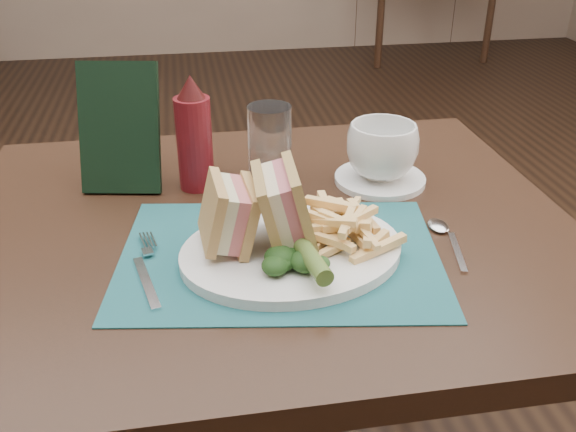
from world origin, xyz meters
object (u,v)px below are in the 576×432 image
object	(u,v)px
sandwich_half_a	(212,215)
ketchup_bottle	(194,133)
saucer	(380,179)
table_main	(271,407)
check_presenter	(120,128)
plate	(292,251)
sandwich_half_b	(268,206)
table_bg_right	(421,1)
drinking_glass	(270,145)
placemat	(280,256)
coffee_cup	(382,151)

from	to	relation	value
sandwich_half_a	ketchup_bottle	xyz separation A→B (m)	(-0.01, 0.23, 0.03)
saucer	table_main	bearing A→B (deg)	-153.21
table_main	check_presenter	world-z (taller)	check_presenter
plate	saucer	distance (m)	0.28
sandwich_half_b	check_presenter	distance (m)	0.32
plate	table_main	bearing A→B (deg)	90.23
table_bg_right	saucer	size ratio (longest dim) A/B	6.00
sandwich_half_a	ketchup_bottle	size ratio (longest dim) A/B	0.51
sandwich_half_b	drinking_glass	size ratio (longest dim) A/B	0.84
table_bg_right	ketchup_bottle	xyz separation A→B (m)	(-1.71, -3.57, 0.47)
placemat	plate	bearing A→B (deg)	-18.86
sandwich_half_a	check_presenter	world-z (taller)	check_presenter
sandwich_half_a	check_presenter	bearing A→B (deg)	113.68
placemat	saucer	world-z (taller)	saucer
plate	table_bg_right	bearing A→B (deg)	57.98
table_main	plate	size ratio (longest dim) A/B	3.00
drinking_glass	ketchup_bottle	bearing A→B (deg)	179.70
coffee_cup	placemat	bearing A→B (deg)	-134.67
sandwich_half_b	ketchup_bottle	distance (m)	0.24
drinking_glass	saucer	bearing A→B (deg)	-10.19
saucer	drinking_glass	bearing A→B (deg)	169.81
coffee_cup	drinking_glass	bearing A→B (deg)	169.81
plate	ketchup_bottle	size ratio (longest dim) A/B	1.61
plate	check_presenter	bearing A→B (deg)	121.72
sandwich_half_a	sandwich_half_b	distance (m)	0.07
drinking_glass	sandwich_half_b	bearing A→B (deg)	-98.78
table_main	sandwich_half_b	distance (m)	0.46
plate	saucer	world-z (taller)	plate
coffee_cup	ketchup_bottle	distance (m)	0.30
table_bg_right	ketchup_bottle	size ratio (longest dim) A/B	4.84
sandwich_half_a	coffee_cup	bearing A→B (deg)	30.52
saucer	check_presenter	size ratio (longest dim) A/B	0.73
sandwich_half_b	sandwich_half_a	bearing A→B (deg)	-175.82
saucer	ketchup_bottle	distance (m)	0.31
saucer	check_presenter	xyz separation A→B (m)	(-0.41, 0.06, 0.09)
check_presenter	table_bg_right	bearing A→B (deg)	73.06
table_main	saucer	distance (m)	0.44
placemat	plate	xyz separation A→B (m)	(0.02, -0.01, 0.01)
drinking_glass	sandwich_half_a	bearing A→B (deg)	-115.39
table_main	placemat	bearing A→B (deg)	-88.65
sandwich_half_b	ketchup_bottle	world-z (taller)	ketchup_bottle
sandwich_half_b	saucer	world-z (taller)	sandwich_half_b
table_main	drinking_glass	xyz separation A→B (m)	(0.02, 0.13, 0.44)
ketchup_bottle	table_main	bearing A→B (deg)	-54.30
sandwich_half_a	drinking_glass	bearing A→B (deg)	61.14
sandwich_half_b	drinking_glass	bearing A→B (deg)	83.90
table_bg_right	sandwich_half_b	size ratio (longest dim) A/B	8.27
table_main	sandwich_half_a	world-z (taller)	sandwich_half_a
plate	ketchup_bottle	bearing A→B (deg)	106.24
plate	saucer	size ratio (longest dim) A/B	2.00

